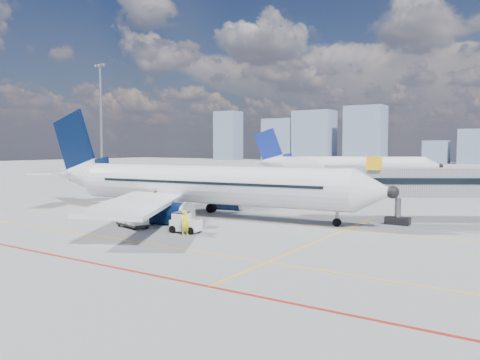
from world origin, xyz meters
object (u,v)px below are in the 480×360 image
(baggage_tug, at_px, (185,223))
(belt_loader, at_px, (133,206))
(second_aircraft, at_px, (344,166))
(ramp_worker, at_px, (185,223))
(main_aircraft, at_px, (192,185))
(cargo_dolly, at_px, (133,216))

(baggage_tug, height_order, belt_loader, belt_loader)
(second_aircraft, distance_m, ramp_worker, 66.45)
(main_aircraft, relative_size, belt_loader, 6.39)
(main_aircraft, bearing_deg, second_aircraft, 88.63)
(belt_loader, bearing_deg, cargo_dolly, -40.99)
(cargo_dolly, relative_size, belt_loader, 0.57)
(main_aircraft, xyz_separation_m, ramp_worker, (6.62, -9.09, -2.21))
(second_aircraft, distance_m, belt_loader, 58.33)
(second_aircraft, height_order, baggage_tug, second_aircraft)
(main_aircraft, bearing_deg, baggage_tug, -60.91)
(main_aircraft, distance_m, ramp_worker, 11.46)
(baggage_tug, bearing_deg, main_aircraft, 118.68)
(baggage_tug, bearing_deg, ramp_worker, -53.83)
(belt_loader, bearing_deg, ramp_worker, -25.13)
(cargo_dolly, distance_m, belt_loader, 9.91)
(cargo_dolly, distance_m, ramp_worker, 6.28)
(main_aircraft, bearing_deg, cargo_dolly, -93.84)
(ramp_worker, bearing_deg, baggage_tug, 74.16)
(ramp_worker, bearing_deg, main_aircraft, 67.56)
(main_aircraft, distance_m, belt_loader, 7.46)
(second_aircraft, height_order, cargo_dolly, second_aircraft)
(main_aircraft, height_order, baggage_tug, main_aircraft)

